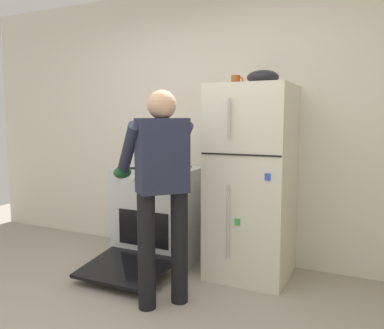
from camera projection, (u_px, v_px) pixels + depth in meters
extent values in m
cube|color=silver|center=(216.00, 124.00, 3.93)|extent=(6.00, 0.10, 2.70)
cube|color=silver|center=(252.00, 182.00, 3.43)|extent=(0.68, 0.68, 1.68)
cube|color=black|center=(240.00, 155.00, 3.09)|extent=(0.67, 0.01, 0.01)
cylinder|color=#B7B7BC|center=(228.00, 222.00, 3.17)|extent=(0.02, 0.02, 0.61)
cylinder|color=#B7B7BC|center=(229.00, 119.00, 3.08)|extent=(0.02, 0.02, 0.31)
cube|color=green|center=(237.00, 222.00, 3.16)|extent=(0.04, 0.01, 0.06)
cube|color=blue|center=(268.00, 177.00, 3.01)|extent=(0.04, 0.01, 0.06)
cube|color=silver|center=(161.00, 213.00, 3.88)|extent=(0.76, 0.64, 0.92)
cube|color=black|center=(143.00, 229.00, 3.59)|extent=(0.53, 0.01, 0.33)
cylinder|color=black|center=(136.00, 168.00, 3.77)|extent=(0.17, 0.17, 0.01)
cylinder|color=black|center=(169.00, 170.00, 3.62)|extent=(0.17, 0.17, 0.01)
cylinder|color=black|center=(152.00, 165.00, 4.03)|extent=(0.17, 0.17, 0.01)
cylinder|color=black|center=(183.00, 167.00, 3.87)|extent=(0.17, 0.17, 0.01)
cylinder|color=silver|center=(118.00, 177.00, 3.64)|extent=(0.04, 0.03, 0.04)
cylinder|color=silver|center=(133.00, 178.00, 3.57)|extent=(0.04, 0.03, 0.04)
cylinder|color=silver|center=(150.00, 179.00, 3.49)|extent=(0.04, 0.03, 0.04)
cylinder|color=silver|center=(167.00, 180.00, 3.42)|extent=(0.04, 0.03, 0.04)
cube|color=black|center=(125.00, 268.00, 3.37)|extent=(0.72, 0.59, 0.10)
cylinder|color=black|center=(146.00, 252.00, 2.84)|extent=(0.13, 0.13, 0.86)
cylinder|color=black|center=(179.00, 247.00, 2.94)|extent=(0.13, 0.13, 0.86)
cube|color=#23283D|center=(162.00, 156.00, 2.81)|extent=(0.39, 0.40, 0.54)
sphere|color=tan|center=(162.00, 105.00, 2.77)|extent=(0.21, 0.21, 0.21)
sphere|color=black|center=(162.00, 110.00, 2.77)|extent=(0.15, 0.15, 0.15)
cylinder|color=#23283D|center=(128.00, 150.00, 2.92)|extent=(0.41, 0.38, 0.45)
cylinder|color=#23283D|center=(178.00, 149.00, 3.07)|extent=(0.41, 0.38, 0.45)
ellipsoid|color=#1E5123|center=(122.00, 172.00, 3.13)|extent=(0.12, 0.18, 0.10)
ellipsoid|color=#1E5123|center=(169.00, 170.00, 3.28)|extent=(0.12, 0.18, 0.10)
cylinder|color=orange|center=(172.00, 163.00, 3.70)|extent=(0.22, 0.22, 0.11)
cube|color=black|center=(160.00, 159.00, 3.76)|extent=(0.05, 0.03, 0.02)
cube|color=black|center=(185.00, 160.00, 3.64)|extent=(0.05, 0.03, 0.02)
cylinder|color=#B24C1E|center=(236.00, 81.00, 3.45)|extent=(0.08, 0.08, 0.10)
torus|color=#B24C1E|center=(240.00, 80.00, 3.43)|extent=(0.06, 0.01, 0.06)
ellipsoid|color=black|center=(263.00, 77.00, 3.29)|extent=(0.27, 0.27, 0.12)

